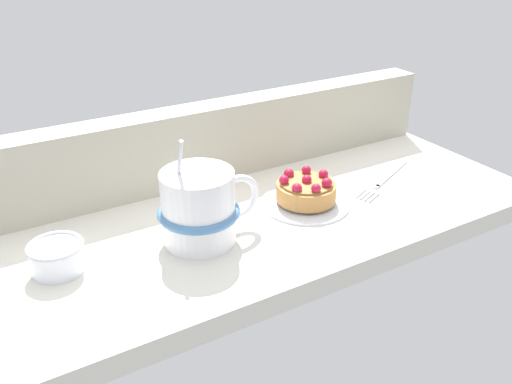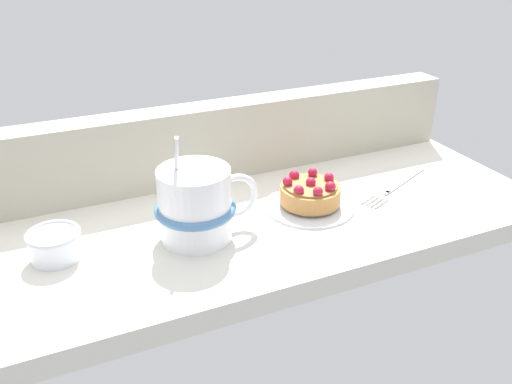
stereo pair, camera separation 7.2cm
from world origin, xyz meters
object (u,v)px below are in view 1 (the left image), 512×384
(raspberry_tart, at_px, (306,189))
(dessert_fork, at_px, (385,179))
(dessert_plate, at_px, (306,202))
(sugar_bowl, at_px, (58,258))
(coffee_mug, at_px, (200,208))

(raspberry_tart, relative_size, dessert_fork, 0.53)
(dessert_plate, relative_size, sugar_bowl, 1.95)
(dessert_plate, bearing_deg, coffee_mug, -176.26)
(dessert_plate, distance_m, raspberry_tart, 0.02)
(dessert_plate, xyz_separation_m, coffee_mug, (-0.17, -0.01, 0.04))
(dessert_plate, bearing_deg, sugar_bowl, 178.52)
(dessert_plate, distance_m, sugar_bowl, 0.35)
(dessert_plate, xyz_separation_m, sugar_bowl, (-0.35, 0.01, 0.02))
(dessert_plate, bearing_deg, raspberry_tart, -175.57)
(dessert_plate, distance_m, coffee_mug, 0.18)
(dessert_fork, xyz_separation_m, sugar_bowl, (-0.50, 0.01, 0.02))
(dessert_plate, height_order, dessert_fork, dessert_plate)
(raspberry_tart, height_order, coffee_mug, coffee_mug)
(raspberry_tart, xyz_separation_m, dessert_fork, (0.15, 0.00, -0.02))
(dessert_plate, bearing_deg, dessert_fork, 0.30)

